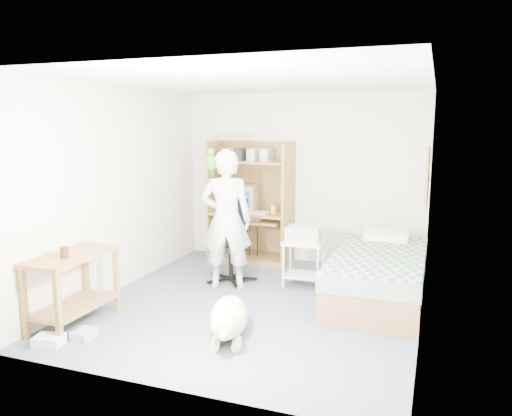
# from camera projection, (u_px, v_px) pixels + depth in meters

# --- Properties ---
(floor) EXTENTS (4.00, 4.00, 0.00)m
(floor) POSITION_uv_depth(u_px,v_px,m) (256.00, 304.00, 5.74)
(floor) COLOR #404857
(floor) RESTS_ON ground
(wall_back) EXTENTS (3.60, 0.02, 2.50)m
(wall_back) POSITION_uv_depth(u_px,v_px,m) (302.00, 178.00, 7.39)
(wall_back) COLOR silver
(wall_back) RESTS_ON floor
(wall_right) EXTENTS (0.02, 4.00, 2.50)m
(wall_right) POSITION_uv_depth(u_px,v_px,m) (427.00, 205.00, 4.93)
(wall_right) COLOR silver
(wall_right) RESTS_ON floor
(wall_left) EXTENTS (0.02, 4.00, 2.50)m
(wall_left) POSITION_uv_depth(u_px,v_px,m) (119.00, 189.00, 6.14)
(wall_left) COLOR silver
(wall_left) RESTS_ON floor
(ceiling) EXTENTS (3.60, 4.00, 0.02)m
(ceiling) POSITION_uv_depth(u_px,v_px,m) (256.00, 81.00, 5.33)
(ceiling) COLOR white
(ceiling) RESTS_ON wall_back
(computer_hutch) EXTENTS (1.20, 0.63, 1.80)m
(computer_hutch) POSITION_uv_depth(u_px,v_px,m) (252.00, 207.00, 7.45)
(computer_hutch) COLOR olive
(computer_hutch) RESTS_ON floor
(bed) EXTENTS (1.02, 2.02, 0.66)m
(bed) POSITION_uv_depth(u_px,v_px,m) (378.00, 276.00, 5.83)
(bed) COLOR brown
(bed) RESTS_ON floor
(side_desk) EXTENTS (0.50, 1.00, 0.75)m
(side_desk) POSITION_uv_depth(u_px,v_px,m) (73.00, 278.00, 5.07)
(side_desk) COLOR brown
(side_desk) RESTS_ON floor
(corkboard) EXTENTS (0.04, 0.94, 0.66)m
(corkboard) POSITION_uv_depth(u_px,v_px,m) (427.00, 176.00, 5.74)
(corkboard) COLOR olive
(corkboard) RESTS_ON wall_right
(office_chair) EXTENTS (0.59, 0.60, 1.05)m
(office_chair) POSITION_uv_depth(u_px,v_px,m) (231.00, 252.00, 6.57)
(office_chair) COLOR black
(office_chair) RESTS_ON floor
(person) EXTENTS (0.73, 0.58, 1.75)m
(person) POSITION_uv_depth(u_px,v_px,m) (226.00, 220.00, 6.18)
(person) COLOR silver
(person) RESTS_ON floor
(parrot) EXTENTS (0.13, 0.22, 0.35)m
(parrot) POSITION_uv_depth(u_px,v_px,m) (211.00, 161.00, 6.14)
(parrot) COLOR #189716
(parrot) RESTS_ON person
(dog) EXTENTS (0.59, 1.11, 0.43)m
(dog) POSITION_uv_depth(u_px,v_px,m) (228.00, 318.00, 4.83)
(dog) COLOR beige
(dog) RESTS_ON floor
(printer_cart) EXTENTS (0.50, 0.41, 0.60)m
(printer_cart) POSITION_uv_depth(u_px,v_px,m) (304.00, 256.00, 6.30)
(printer_cart) COLOR silver
(printer_cart) RESTS_ON floor
(printer) EXTENTS (0.43, 0.33, 0.18)m
(printer) POSITION_uv_depth(u_px,v_px,m) (304.00, 234.00, 6.25)
(printer) COLOR #B0AFAB
(printer) RESTS_ON printer_cart
(crt_monitor) EXTENTS (0.43, 0.45, 0.37)m
(crt_monitor) POSITION_uv_depth(u_px,v_px,m) (243.00, 198.00, 7.48)
(crt_monitor) COLOR beige
(crt_monitor) RESTS_ON computer_hutch
(keyboard) EXTENTS (0.47, 0.23, 0.03)m
(keyboard) POSITION_uv_depth(u_px,v_px,m) (246.00, 219.00, 7.34)
(keyboard) COLOR beige
(keyboard) RESTS_ON computer_hutch
(pencil_cup) EXTENTS (0.08, 0.08, 0.12)m
(pencil_cup) POSITION_uv_depth(u_px,v_px,m) (274.00, 209.00, 7.25)
(pencil_cup) COLOR gold
(pencil_cup) RESTS_ON computer_hutch
(drink_glass) EXTENTS (0.08, 0.08, 0.12)m
(drink_glass) POSITION_uv_depth(u_px,v_px,m) (64.00, 252.00, 4.86)
(drink_glass) COLOR #401D0A
(drink_glass) RESTS_ON side_desk
(floor_box_a) EXTENTS (0.29, 0.25, 0.10)m
(floor_box_a) POSITION_uv_depth(u_px,v_px,m) (49.00, 341.00, 4.64)
(floor_box_a) COLOR white
(floor_box_a) RESTS_ON floor
(floor_box_b) EXTENTS (0.18, 0.22, 0.08)m
(floor_box_b) POSITION_uv_depth(u_px,v_px,m) (84.00, 334.00, 4.82)
(floor_box_b) COLOR #A4A4A0
(floor_box_b) RESTS_ON floor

